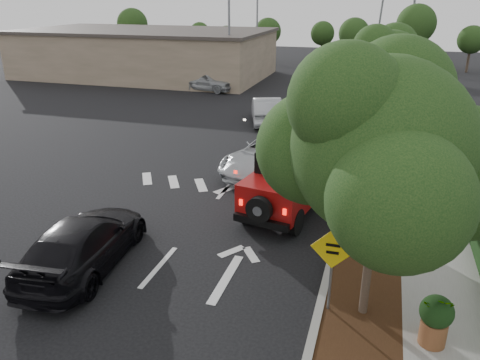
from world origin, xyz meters
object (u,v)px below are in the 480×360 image
at_px(speed_hump_sign, 332,259).
at_px(silver_suv_ahead, 272,155).
at_px(red_jeep, 290,180).
at_px(black_suv_oncoming, 84,243).

bearing_deg(speed_hump_sign, silver_suv_ahead, 111.14).
height_order(silver_suv_ahead, speed_hump_sign, speed_hump_sign).
bearing_deg(silver_suv_ahead, red_jeep, -48.52).
relative_size(red_jeep, black_suv_oncoming, 0.93).
distance_m(black_suv_oncoming, speed_hump_sign, 6.82).
distance_m(red_jeep, black_suv_oncoming, 7.09).
bearing_deg(red_jeep, speed_hump_sign, -58.39).
relative_size(silver_suv_ahead, black_suv_oncoming, 1.09).
height_order(red_jeep, silver_suv_ahead, red_jeep).
bearing_deg(black_suv_oncoming, red_jeep, -137.53).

